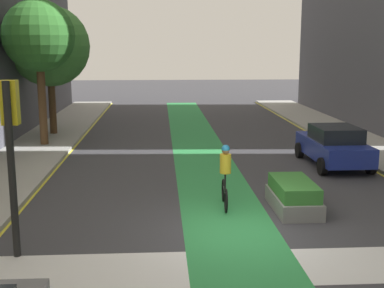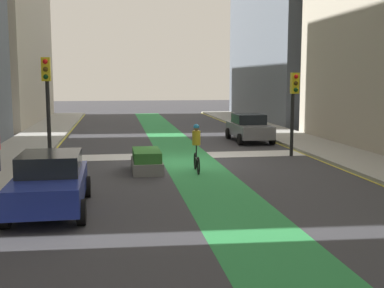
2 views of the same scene
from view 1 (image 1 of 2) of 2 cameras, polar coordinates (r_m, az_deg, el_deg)
ground_plane at (r=12.85m, az=5.64°, el=-9.93°), size 120.00×120.00×0.00m
bike_lane_paint at (r=12.81m, az=4.48°, el=-9.95°), size 2.40×60.00×0.01m
crosswalk_band at (r=11.03m, az=7.33°, el=-13.57°), size 12.00×1.80×0.01m
traffic_signal_near_left at (r=11.49m, az=-19.73°, el=1.06°), size 0.35×0.52×3.86m
car_blue_right_far at (r=20.35m, az=15.67°, el=-0.16°), size 2.06×4.22×1.57m
cyclist_in_lane at (r=14.46m, az=3.75°, el=-3.49°), size 0.32×1.73×1.86m
street_tree_near at (r=26.90m, az=-15.77°, el=10.54°), size 4.07×4.07×6.49m
street_tree_far at (r=23.91m, az=-16.89°, el=11.50°), size 3.20×3.20×6.50m
median_planter at (r=14.67m, az=11.36°, el=-5.77°), size 1.15×2.31×0.85m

